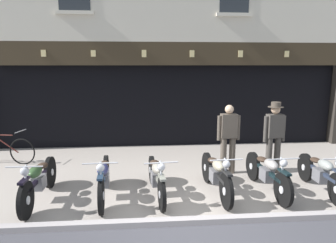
{
  "coord_description": "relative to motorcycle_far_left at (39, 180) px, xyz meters",
  "views": [
    {
      "loc": [
        -0.85,
        -4.76,
        2.63
      ],
      "look_at": [
        -0.2,
        2.8,
        1.25
      ],
      "focal_mm": 33.7,
      "sensor_mm": 36.0,
      "label": 1
    }
  ],
  "objects": [
    {
      "name": "motorcycle_center_right",
      "position": [
        4.57,
        0.08,
        -0.01
      ],
      "size": [
        0.62,
        2.05,
        0.92
      ],
      "rotation": [
        0.0,
        0.0,
        3.2
      ],
      "color": "black",
      "rests_on": "ground"
    },
    {
      "name": "advert_board_near",
      "position": [
        0.17,
        4.21,
        1.22
      ],
      "size": [
        0.76,
        0.03,
        0.92
      ],
      "color": "silver"
    },
    {
      "name": "motorcycle_center_left",
      "position": [
        2.27,
        0.07,
        -0.02
      ],
      "size": [
        0.62,
        2.0,
        0.9
      ],
      "rotation": [
        0.0,
        0.0,
        3.24
      ],
      "color": "black",
      "rests_on": "ground"
    },
    {
      "name": "motorcycle_right",
      "position": [
        5.67,
        -0.04,
        -0.01
      ],
      "size": [
        0.62,
        1.94,
        0.91
      ],
      "rotation": [
        0.0,
        0.0,
        3.1
      ],
      "color": "black",
      "rests_on": "ground"
    },
    {
      "name": "motorcycle_left",
      "position": [
        1.23,
        0.03,
        0.0
      ],
      "size": [
        0.62,
        2.02,
        0.94
      ],
      "rotation": [
        0.0,
        0.0,
        3.18
      ],
      "color": "black",
      "rests_on": "ground"
    },
    {
      "name": "shop_facade",
      "position": [
        2.84,
        5.81,
        1.31
      ],
      "size": [
        12.19,
        4.42,
        6.49
      ],
      "color": "black",
      "rests_on": "ground"
    },
    {
      "name": "motorcycle_far_left",
      "position": [
        0.0,
        0.0,
        0.0
      ],
      "size": [
        0.62,
        2.11,
        0.93
      ],
      "rotation": [
        0.0,
        0.0,
        3.13
      ],
      "color": "black",
      "rests_on": "ground"
    },
    {
      "name": "salesman_left",
      "position": [
        4.07,
        1.29,
        0.5
      ],
      "size": [
        0.56,
        0.25,
        1.69
      ],
      "rotation": [
        0.0,
        0.0,
        3.17
      ],
      "color": "brown",
      "rests_on": "ground"
    },
    {
      "name": "motorcycle_center",
      "position": [
        3.49,
        0.06,
        -0.0
      ],
      "size": [
        0.62,
        2.05,
        0.93
      ],
      "rotation": [
        0.0,
        0.0,
        3.19
      ],
      "color": "black",
      "rests_on": "ground"
    },
    {
      "name": "leaning_bicycle",
      "position": [
        -1.72,
        2.57,
        -0.06
      ],
      "size": [
        1.76,
        0.56,
        0.95
      ],
      "rotation": [
        0.0,
        0.0,
        -1.78
      ],
      "color": "black",
      "rests_on": "ground"
    },
    {
      "name": "shopkeeper_center",
      "position": [
        5.18,
        1.22,
        0.55
      ],
      "size": [
        0.56,
        0.37,
        1.75
      ],
      "rotation": [
        0.0,
        0.0,
        3.26
      ],
      "color": "#47423D",
      "rests_on": "ground"
    }
  ]
}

